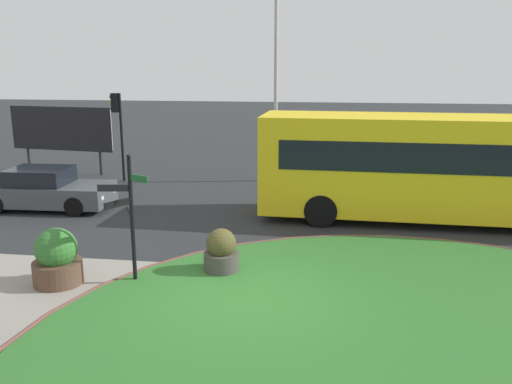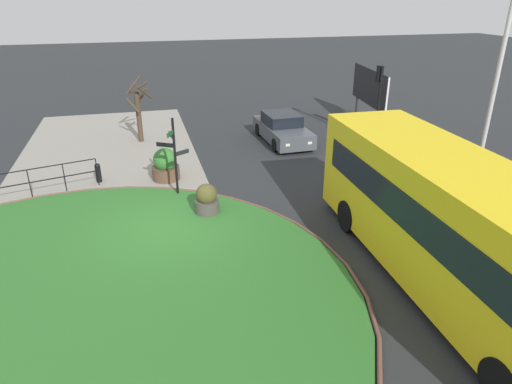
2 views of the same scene
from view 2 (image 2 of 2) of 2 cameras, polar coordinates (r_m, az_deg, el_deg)
ground at (r=14.77m, az=-11.14°, el=-4.69°), size 120.00×120.00×0.00m
sidewalk_paving at (r=14.84m, az=-19.04°, el=-5.45°), size 32.00×7.92×0.02m
grass_island at (r=12.00m, az=-22.78°, el=-13.44°), size 14.34×14.34×0.10m
grass_kerb_ring at (r=12.00m, az=-22.78°, el=-13.42°), size 14.65×14.65×0.11m
signpost_directional at (r=16.56m, az=-10.25°, el=4.95°), size 1.20×1.14×2.96m
bollard_foreground at (r=18.95m, az=-19.20°, el=2.32°), size 0.22×0.22×0.80m
railing_grass_edge at (r=18.32m, az=-26.63°, el=1.36°), size 1.28×4.65×1.12m
bus_yellow at (r=11.98m, az=23.86°, el=-4.02°), size 10.80×2.91×3.29m
car_near_lane at (r=22.92m, az=3.33°, el=7.91°), size 4.46×1.99×1.40m
traffic_light_near at (r=23.54m, az=15.19°, el=12.68°), size 0.49×0.28×3.67m
lamppost_tall at (r=18.52m, az=28.47°, el=14.89°), size 0.32×0.32×9.27m
billboard_left at (r=26.97m, az=14.07°, el=12.61°), size 5.02×0.78×2.99m
planter_near_signpost at (r=15.35m, az=-6.20°, el=-1.11°), size 0.83×0.83×1.11m
planter_kerbside at (r=18.46m, az=-11.30°, el=3.25°), size 1.09×1.09×1.31m
street_tree_bare at (r=23.39m, az=-14.51°, el=9.97°), size 1.36×1.29×3.24m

